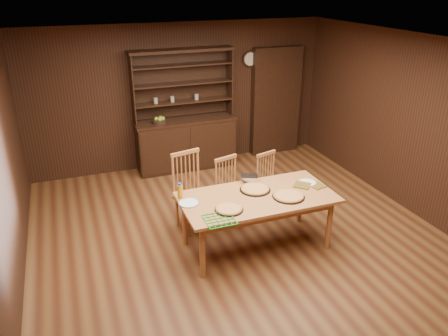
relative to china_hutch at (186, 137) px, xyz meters
name	(u,v)px	position (x,y,z in m)	size (l,w,h in m)	color
floor	(243,243)	(0.00, -2.75, -0.60)	(6.00, 6.00, 0.00)	brown
room_shell	(246,133)	(0.00, -2.75, 0.98)	(6.00, 6.00, 6.00)	white
china_hutch	(186,137)	(0.00, 0.00, 0.00)	(1.84, 0.52, 2.17)	black
doorway	(276,101)	(1.90, 0.15, 0.45)	(1.00, 0.18, 2.10)	black
wall_clock	(250,59)	(1.35, 0.20, 1.30)	(0.30, 0.05, 0.30)	black
dining_table	(257,201)	(0.13, -2.88, 0.08)	(1.97, 0.99, 0.75)	#CC8146
chair_left	(190,188)	(-0.53, -2.05, 0.00)	(0.54, 0.53, 1.12)	#C07742
chair_center	(229,188)	(0.06, -2.08, -0.09)	(0.48, 0.47, 0.96)	#C07742
chair_right	(269,181)	(0.73, -2.01, -0.11)	(0.46, 0.45, 0.91)	#C07742
pizza_left	(229,209)	(-0.34, -3.09, 0.17)	(0.35, 0.35, 0.04)	black
pizza_right	(289,196)	(0.49, -3.04, 0.17)	(0.41, 0.41, 0.04)	black
pizza_center	(255,189)	(0.17, -2.71, 0.17)	(0.41, 0.41, 0.04)	black
cooling_rack	(219,220)	(-0.53, -3.27, 0.16)	(0.33, 0.33, 0.01)	#0B9728
plate_left	(189,203)	(-0.75, -2.76, 0.16)	(0.25, 0.25, 0.02)	white
plate_right	(307,183)	(0.92, -2.77, 0.16)	(0.25, 0.25, 0.02)	white
foil_dish	(249,179)	(0.20, -2.45, 0.20)	(0.22, 0.16, 0.09)	silver
juice_bottle	(180,191)	(-0.81, -2.58, 0.25)	(0.07, 0.07, 0.21)	orange
pot_holder_a	(317,186)	(1.00, -2.90, 0.16)	(0.18, 0.18, 0.01)	#9D2012
pot_holder_b	(302,185)	(0.81, -2.82, 0.16)	(0.21, 0.21, 0.02)	#9D2012
fruit_bowl	(160,121)	(-0.48, -0.07, 0.39)	(0.26, 0.26, 0.12)	black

